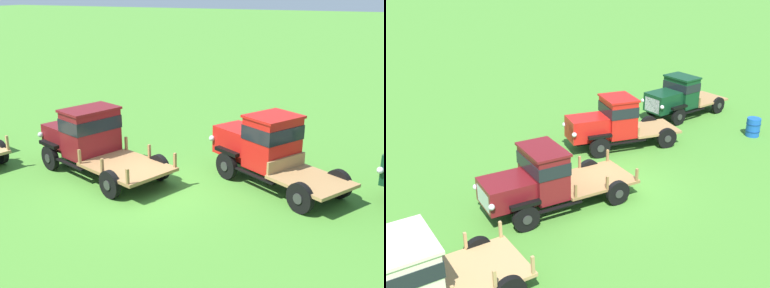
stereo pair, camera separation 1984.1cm
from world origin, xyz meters
TOP-DOWN VIEW (x-y plane):
  - ground_plane at (0.00, 0.00)m, footprint 240.00×240.00m
  - vintage_truck_second_in_line at (-2.59, 0.72)m, footprint 5.71×3.56m
  - vintage_truck_midrow_center at (3.19, 2.22)m, footprint 5.17×3.79m

SIDE VIEW (x-z plane):
  - ground_plane at x=0.00m, z-range 0.00..0.00m
  - vintage_truck_second_in_line at x=-2.59m, z-range 0.02..2.23m
  - vintage_truck_midrow_center at x=3.19m, z-range 0.05..2.32m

